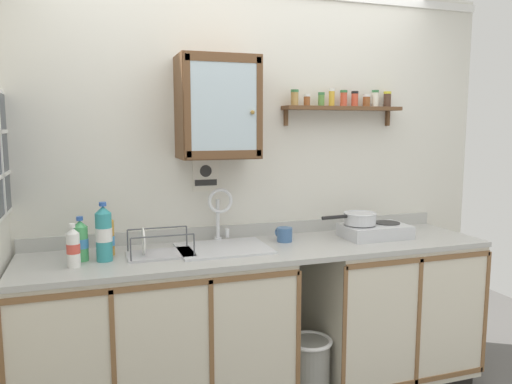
{
  "coord_description": "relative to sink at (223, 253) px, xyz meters",
  "views": [
    {
      "loc": [
        -0.94,
        -2.24,
        1.66
      ],
      "look_at": [
        -0.01,
        0.54,
        1.26
      ],
      "focal_mm": 34.75,
      "sensor_mm": 36.0,
      "label": 1
    }
  ],
  "objects": [
    {
      "name": "lower_cabinet_run",
      "position": [
        -0.4,
        -0.04,
        -0.46
      ],
      "size": [
        1.47,
        0.63,
        0.92
      ],
      "color": "black",
      "rests_on": "ground"
    },
    {
      "name": "wall_cabinet",
      "position": [
        0.01,
        0.12,
        0.83
      ],
      "size": [
        0.45,
        0.33,
        0.58
      ],
      "color": "brown"
    },
    {
      "name": "trash_bin",
      "position": [
        0.46,
        -0.2,
        -0.71
      ],
      "size": [
        0.27,
        0.27,
        0.43
      ],
      "color": "gray",
      "rests_on": "ground"
    },
    {
      "name": "hot_plate_stove",
      "position": [
        0.99,
        -0.02,
        0.07
      ],
      "size": [
        0.41,
        0.27,
        0.09
      ],
      "color": "silver",
      "rests_on": "countertop"
    },
    {
      "name": "dish_rack",
      "position": [
        -0.37,
        -0.04,
        0.05
      ],
      "size": [
        0.36,
        0.23,
        0.16
      ],
      "color": "#B2B2B7",
      "rests_on": "countertop"
    },
    {
      "name": "backsplash",
      "position": [
        0.24,
        0.26,
        0.06
      ],
      "size": [
        2.71,
        0.02,
        0.08
      ],
      "primitive_type": "cube",
      "color": "#B2B2AD",
      "rests_on": "countertop"
    },
    {
      "name": "bottle_opaque_white_2",
      "position": [
        -0.8,
        -0.13,
        0.13
      ],
      "size": [
        0.07,
        0.07,
        0.22
      ],
      "color": "white",
      "rests_on": "countertop"
    },
    {
      "name": "sink",
      "position": [
        0.0,
        0.0,
        0.0
      ],
      "size": [
        0.51,
        0.44,
        0.47
      ],
      "color": "silver",
      "rests_on": "countertop"
    },
    {
      "name": "mug",
      "position": [
        0.4,
        0.06,
        0.07
      ],
      "size": [
        0.09,
        0.13,
        0.09
      ],
      "color": "#3F6699",
      "rests_on": "countertop"
    },
    {
      "name": "saucepan",
      "position": [
        0.88,
        -0.0,
        0.15
      ],
      "size": [
        0.38,
        0.21,
        0.07
      ],
      "color": "silver",
      "rests_on": "hot_plate_stove"
    },
    {
      "name": "lower_cabinet_run_right",
      "position": [
        1.1,
        -0.04,
        -0.46
      ],
      "size": [
        1.01,
        0.63,
        0.92
      ],
      "color": "black",
      "rests_on": "ground"
    },
    {
      "name": "bottle_detergent_teal_0",
      "position": [
        -0.65,
        -0.05,
        0.17
      ],
      "size": [
        0.09,
        0.09,
        0.31
      ],
      "color": "teal",
      "rests_on": "countertop"
    },
    {
      "name": "spice_shelf",
      "position": [
        0.87,
        0.2,
        0.86
      ],
      "size": [
        0.81,
        0.14,
        0.23
      ],
      "color": "brown"
    },
    {
      "name": "back_wall",
      "position": [
        0.24,
        0.3,
        0.34
      ],
      "size": [
        3.35,
        0.07,
        2.52
      ],
      "color": "silver",
      "rests_on": "ground"
    },
    {
      "name": "warning_sign",
      "position": [
        -0.04,
        0.27,
        0.42
      ],
      "size": [
        0.16,
        0.01,
        0.2
      ],
      "color": "silver"
    },
    {
      "name": "bottle_juice_amber_3",
      "position": [
        -0.63,
        0.06,
        0.13
      ],
      "size": [
        0.07,
        0.07,
        0.24
      ],
      "color": "gold",
      "rests_on": "countertop"
    },
    {
      "name": "countertop",
      "position": [
        0.24,
        -0.04,
        0.01
      ],
      "size": [
        2.71,
        0.65,
        0.03
      ],
      "primitive_type": "cube",
      "color": "#B2B2AD",
      "rests_on": "lower_cabinet_run"
    },
    {
      "name": "bottle_soda_green_1",
      "position": [
        -0.77,
        -0.01,
        0.13
      ],
      "size": [
        0.08,
        0.08,
        0.23
      ],
      "color": "#4CB266",
      "rests_on": "countertop"
    }
  ]
}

